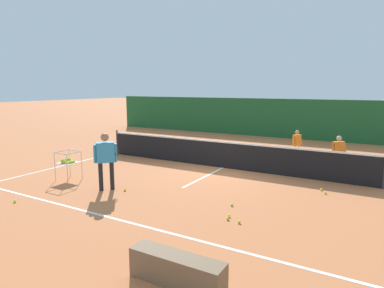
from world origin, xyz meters
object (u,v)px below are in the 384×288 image
object	(u,v)px
tennis_ball_2	(15,201)
tennis_ball_8	(229,216)
student_1	(338,150)
tennis_ball_1	(239,222)
tennis_net	(223,154)
tennis_ball_0	(228,218)
tennis_ball_3	(125,190)
courtside_bench	(177,270)
tennis_ball_6	(232,205)
ball_cart	(68,161)
tennis_ball_4	(325,193)
instructor	(106,156)
tennis_ball_7	(321,189)
student_0	(297,142)
tennis_ball_5	(216,173)

from	to	relation	value
tennis_ball_2	tennis_ball_8	xyz separation A→B (m)	(5.10, 1.81, 0.00)
student_1	tennis_ball_1	xyz separation A→B (m)	(-1.27, -5.85, -0.72)
tennis_net	student_1	distance (m)	3.95
tennis_ball_0	tennis_ball_3	size ratio (longest dim) A/B	1.00
tennis_ball_2	courtside_bench	size ratio (longest dim) A/B	0.05
tennis_ball_6	tennis_ball_8	size ratio (longest dim) A/B	1.00
ball_cart	tennis_ball_0	world-z (taller)	ball_cart
tennis_net	tennis_ball_0	distance (m)	4.82
tennis_ball_0	tennis_ball_4	world-z (taller)	same
tennis_net	instructor	xyz separation A→B (m)	(-1.78, -4.02, 0.48)
tennis_ball_7	tennis_ball_8	distance (m)	3.43
student_1	student_0	bearing A→B (deg)	142.46
student_1	tennis_ball_2	xyz separation A→B (m)	(-6.69, -7.45, -0.72)
tennis_ball_1	tennis_ball_0	bearing A→B (deg)	169.29
student_0	tennis_ball_4	xyz separation A→B (m)	(1.71, -4.11, -0.68)
student_1	tennis_ball_0	distance (m)	6.04
student_0	tennis_ball_2	xyz separation A→B (m)	(-5.02, -8.74, -0.68)
tennis_ball_4	ball_cart	bearing A→B (deg)	-160.87
ball_cart	tennis_ball_7	distance (m)	7.66
tennis_net	instructor	size ratio (longest dim) A/B	6.25
instructor	tennis_ball_4	world-z (taller)	instructor
tennis_ball_2	tennis_ball_6	distance (m)	5.48
tennis_ball_1	tennis_ball_2	xyz separation A→B (m)	(-5.43, -1.61, 0.00)
student_1	tennis_ball_3	distance (m)	7.29
student_1	tennis_ball_8	xyz separation A→B (m)	(-1.60, -5.64, -0.72)
tennis_net	ball_cart	size ratio (longest dim) A/B	11.32
courtside_bench	ball_cart	bearing A→B (deg)	153.03
tennis_ball_3	tennis_ball_8	xyz separation A→B (m)	(3.31, -0.30, 0.00)
tennis_ball_5	courtside_bench	xyz separation A→B (m)	(2.28, -6.03, 0.20)
student_0	tennis_ball_4	size ratio (longest dim) A/B	17.57
ball_cart	tennis_ball_2	bearing A→B (deg)	-75.94
ball_cart	tennis_ball_6	xyz separation A→B (m)	(5.40, 0.39, -0.56)
student_0	tennis_net	bearing A→B (deg)	-125.53
student_0	tennis_ball_7	xyz separation A→B (m)	(1.56, -3.84, -0.68)
tennis_ball_1	tennis_ball_2	bearing A→B (deg)	-163.50
tennis_ball_5	tennis_ball_2	bearing A→B (deg)	-121.87
tennis_ball_4	tennis_ball_1	bearing A→B (deg)	-113.27
instructor	courtside_bench	bearing A→B (deg)	-34.53
tennis_ball_0	tennis_ball_7	world-z (taller)	same
ball_cart	student_0	bearing A→B (deg)	50.04
tennis_ball_4	tennis_ball_8	xyz separation A→B (m)	(-1.63, -2.82, 0.00)
student_0	courtside_bench	size ratio (longest dim) A/B	0.80
tennis_ball_0	tennis_ball_2	bearing A→B (deg)	-162.07
tennis_ball_6	tennis_ball_8	xyz separation A→B (m)	(0.23, -0.69, 0.00)
instructor	tennis_ball_2	distance (m)	2.51
tennis_ball_0	tennis_ball_1	xyz separation A→B (m)	(0.29, -0.05, 0.00)
ball_cart	tennis_ball_8	distance (m)	5.66
tennis_net	tennis_ball_2	size ratio (longest dim) A/B	149.71
student_0	tennis_ball_1	distance (m)	7.18
student_0	tennis_ball_1	xyz separation A→B (m)	(0.41, -7.13, -0.68)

